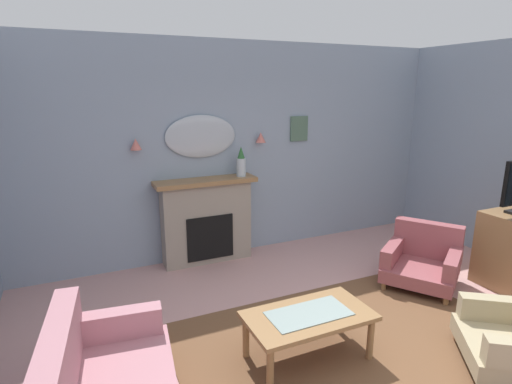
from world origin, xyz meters
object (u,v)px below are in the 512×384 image
at_px(wall_sconce_left, 136,144).
at_px(framed_picture, 299,129).
at_px(mantel_vase_centre, 241,163).
at_px(wall_mirror, 201,136).
at_px(armchair_near_fireplace, 423,259).
at_px(wall_sconce_right, 261,137).
at_px(fireplace, 207,221).
at_px(coffee_table, 309,320).

relative_size(wall_sconce_left, framed_picture, 0.39).
bearing_deg(wall_sconce_left, framed_picture, 1.46).
bearing_deg(mantel_vase_centre, wall_mirror, 161.22).
bearing_deg(armchair_near_fireplace, wall_sconce_right, 126.34).
bearing_deg(fireplace, mantel_vase_centre, -3.24).
height_order(wall_sconce_left, coffee_table, wall_sconce_left).
bearing_deg(framed_picture, armchair_near_fireplace, -69.92).
relative_size(framed_picture, coffee_table, 0.33).
xyz_separation_m(fireplace, armchair_near_fireplace, (2.19, -1.72, -0.27)).
bearing_deg(wall_sconce_right, armchair_near_fireplace, -53.66).
bearing_deg(wall_sconce_right, framed_picture, 5.27).
bearing_deg(coffee_table, mantel_vase_centre, 81.39).
height_order(mantel_vase_centre, framed_picture, framed_picture).
distance_m(wall_sconce_left, wall_sconce_right, 1.70).
bearing_deg(mantel_vase_centre, wall_sconce_left, 174.92).
distance_m(mantel_vase_centre, wall_mirror, 0.64).
height_order(wall_mirror, armchair_near_fireplace, wall_mirror).
distance_m(fireplace, wall_sconce_left, 1.38).
distance_m(mantel_vase_centre, wall_sconce_right, 0.49).
height_order(wall_sconce_right, framed_picture, framed_picture).
height_order(wall_mirror, framed_picture, wall_mirror).
xyz_separation_m(fireplace, coffee_table, (0.14, -2.40, -0.19)).
height_order(fireplace, wall_sconce_left, wall_sconce_left).
distance_m(fireplace, wall_mirror, 1.15).
height_order(wall_sconce_left, framed_picture, framed_picture).
bearing_deg(mantel_vase_centre, framed_picture, 10.20).
relative_size(wall_mirror, armchair_near_fireplace, 0.85).
bearing_deg(mantel_vase_centre, armchair_near_fireplace, -45.16).
bearing_deg(wall_sconce_right, wall_mirror, 176.63).
distance_m(wall_mirror, wall_sconce_left, 0.85).
bearing_deg(wall_mirror, armchair_near_fireplace, -40.48).
xyz_separation_m(mantel_vase_centre, coffee_table, (-0.36, -2.37, -0.96)).
relative_size(fireplace, mantel_vase_centre, 3.33).
bearing_deg(wall_sconce_left, wall_sconce_right, 0.00).
xyz_separation_m(wall_mirror, wall_sconce_right, (0.85, -0.05, -0.05)).
bearing_deg(wall_sconce_left, coffee_table, -68.29).
relative_size(fireplace, armchair_near_fireplace, 1.21).
bearing_deg(fireplace, wall_mirror, 90.00).
bearing_deg(wall_sconce_right, mantel_vase_centre, -161.08).
bearing_deg(wall_sconce_left, armchair_near_fireplace, -30.88).
xyz_separation_m(fireplace, wall_sconce_right, (0.85, 0.09, 1.09)).
height_order(coffee_table, armchair_near_fireplace, armchair_near_fireplace).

